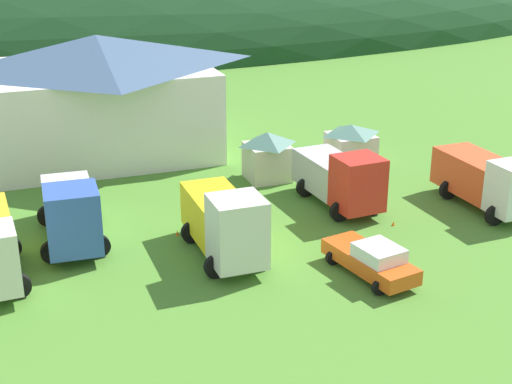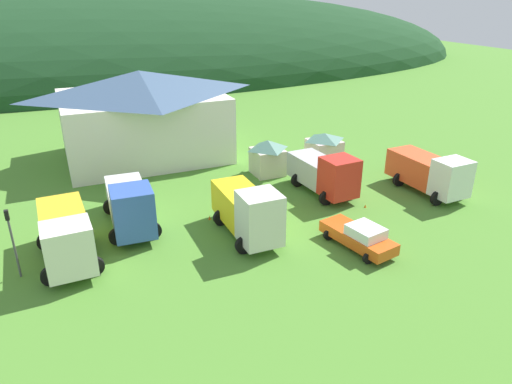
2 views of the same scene
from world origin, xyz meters
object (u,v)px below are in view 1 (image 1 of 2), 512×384
(crane_truck_red, at_px, (341,178))
(heavy_rig_white, at_px, (489,179))
(service_pickup_orange, at_px, (372,259))
(play_shed_cream, at_px, (267,155))
(traffic_cone_near_pickup, at_px, (177,235))
(play_shed_pink, at_px, (351,143))
(depot_building, at_px, (100,93))
(flatbed_truck_yellow, at_px, (225,222))
(traffic_cone_mid_row, at_px, (393,225))
(box_truck_blue, at_px, (71,211))

(crane_truck_red, xyz_separation_m, heavy_rig_white, (7.51, -3.00, -0.01))
(heavy_rig_white, bearing_deg, service_pickup_orange, -65.14)
(play_shed_cream, height_order, traffic_cone_near_pickup, play_shed_cream)
(play_shed_pink, xyz_separation_m, crane_truck_red, (-4.12, -6.86, 0.43))
(service_pickup_orange, xyz_separation_m, traffic_cone_near_pickup, (-7.14, 7.33, -0.83))
(depot_building, xyz_separation_m, crane_truck_red, (10.74, -14.53, -2.37))
(depot_building, height_order, flatbed_truck_yellow, depot_building)
(heavy_rig_white, bearing_deg, play_shed_pink, -163.09)
(play_shed_cream, xyz_separation_m, flatbed_truck_yellow, (-5.80, -9.58, 0.32))
(crane_truck_red, relative_size, traffic_cone_near_pickup, 11.26)
(crane_truck_red, bearing_deg, play_shed_pink, 145.31)
(service_pickup_orange, bearing_deg, flatbed_truck_yellow, -136.39)
(depot_building, relative_size, traffic_cone_mid_row, 31.47)
(service_pickup_orange, bearing_deg, play_shed_pink, 145.80)
(play_shed_pink, relative_size, traffic_cone_near_pickup, 4.96)
(box_truck_blue, distance_m, crane_truck_red, 14.60)
(crane_truck_red, height_order, service_pickup_orange, crane_truck_red)
(service_pickup_orange, bearing_deg, box_truck_blue, -134.47)
(depot_building, bearing_deg, play_shed_cream, -46.24)
(flatbed_truck_yellow, relative_size, traffic_cone_near_pickup, 11.25)
(crane_truck_red, distance_m, traffic_cone_near_pickup, 9.69)
(crane_truck_red, bearing_deg, depot_building, -147.24)
(play_shed_cream, xyz_separation_m, crane_truck_red, (2.20, -5.61, 0.19))
(heavy_rig_white, bearing_deg, play_shed_cream, -133.65)
(play_shed_pink, distance_m, flatbed_truck_yellow, 16.26)
(depot_building, height_order, heavy_rig_white, depot_building)
(play_shed_cream, relative_size, service_pickup_orange, 0.57)
(heavy_rig_white, xyz_separation_m, traffic_cone_near_pickup, (-17.02, 2.31, -1.72))
(heavy_rig_white, height_order, service_pickup_orange, heavy_rig_white)
(play_shed_pink, bearing_deg, play_shed_cream, -168.83)
(crane_truck_red, relative_size, traffic_cone_mid_row, 13.91)
(play_shed_cream, distance_m, service_pickup_orange, 13.65)
(box_truck_blue, height_order, crane_truck_red, box_truck_blue)
(play_shed_pink, relative_size, flatbed_truck_yellow, 0.44)
(crane_truck_red, bearing_deg, traffic_cone_near_pickup, -89.60)
(crane_truck_red, height_order, traffic_cone_near_pickup, crane_truck_red)
(depot_building, bearing_deg, heavy_rig_white, -43.85)
(traffic_cone_near_pickup, bearing_deg, play_shed_cream, 40.72)
(flatbed_truck_yellow, bearing_deg, crane_truck_red, 116.31)
(depot_building, xyz_separation_m, traffic_cone_near_pickup, (1.23, -15.22, -4.09))
(traffic_cone_near_pickup, bearing_deg, play_shed_pink, 28.96)
(play_shed_pink, xyz_separation_m, traffic_cone_mid_row, (-2.64, -10.21, -1.30))
(box_truck_blue, distance_m, traffic_cone_mid_row, 16.56)
(depot_building, distance_m, play_shed_pink, 16.95)
(traffic_cone_near_pickup, distance_m, traffic_cone_mid_row, 11.31)
(traffic_cone_near_pickup, xyz_separation_m, traffic_cone_mid_row, (10.99, -2.67, 0.00))
(play_shed_pink, bearing_deg, crane_truck_red, -120.98)
(play_shed_pink, bearing_deg, flatbed_truck_yellow, -138.22)
(depot_building, xyz_separation_m, traffic_cone_mid_row, (12.22, -17.88, -4.09))
(play_shed_cream, distance_m, traffic_cone_near_pickup, 9.77)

